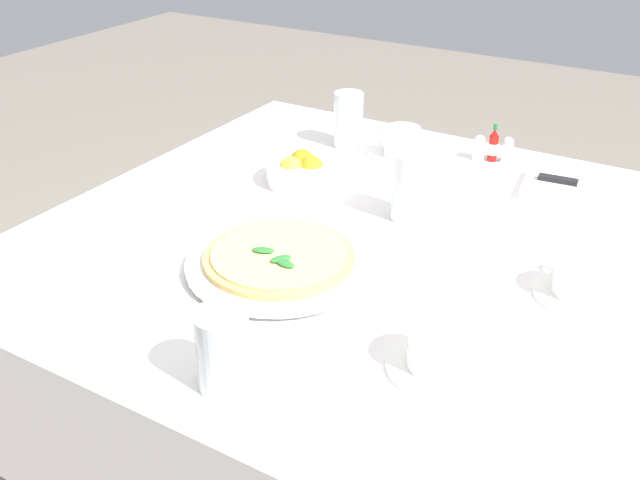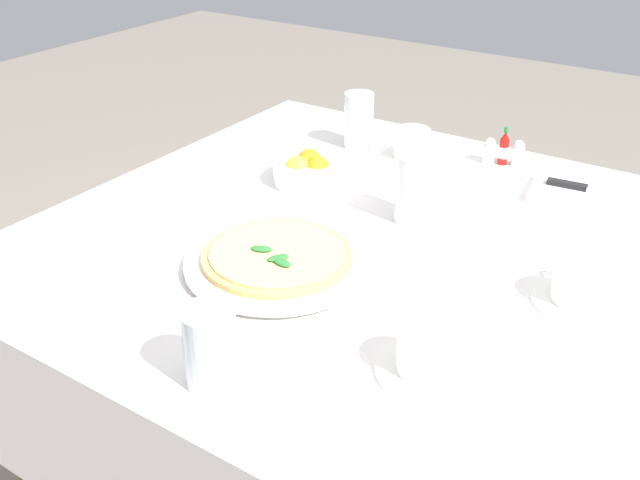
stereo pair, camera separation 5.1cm
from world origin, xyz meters
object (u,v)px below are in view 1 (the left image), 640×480
Objects in this scene: salt_shaker at (507,151)px; pepper_shaker at (479,149)px; coffee_cup_back_corner at (437,349)px; coffee_cup_far_left at (579,280)px; pizza_plate at (279,263)px; napkin_folded at (582,191)px; dinner_knife at (585,185)px; pizza at (279,256)px; coffee_cup_near_right at (402,144)px; water_glass_near_left at (223,354)px; water_glass_left_edge at (410,190)px; water_glass_far_right at (348,123)px; hot_sauce_bottle at (493,146)px; citrus_bowl at (303,170)px.

pepper_shaker is (-0.06, -0.02, 0.00)m from salt_shaker.
coffee_cup_back_corner is 0.29m from coffee_cup_far_left.
pizza_plate is 0.64m from napkin_folded.
coffee_cup_back_corner is 0.66× the size of dinner_knife.
pizza reaches higher than napkin_folded.
salt_shaker is at bearing 148.39° from dinner_knife.
coffee_cup_near_right is at bearing -154.68° from salt_shaker.
pepper_shaker reaches higher than pizza.
water_glass_left_edge reaches higher than water_glass_near_left.
pepper_shaker is at bearing -160.35° from salt_shaker.
water_glass_near_left is 0.86× the size of water_glass_left_edge.
coffee_cup_far_left is (0.12, 0.27, -0.00)m from coffee_cup_back_corner.
water_glass_far_right is at bearing 107.23° from pizza_plate.
dinner_knife is 0.23m from hot_sauce_bottle.
water_glass_far_right is 0.23m from citrus_bowl.
napkin_folded is at bearing 72.16° from water_glass_near_left.
pizza is at bearing -131.15° from napkin_folded.
coffee_cup_back_corner is 0.55× the size of napkin_folded.
pizza is 1.97× the size of water_glass_far_right.
dinner_knife is at bearing 101.39° from coffee_cup_far_left.
coffee_cup_near_right reaches higher than dinner_knife.
coffee_cup_near_right is at bearing 93.22° from pizza.
coffee_cup_far_left is at bearing -85.66° from napkin_folded.
citrus_bowl is (-0.24, 0.58, -0.02)m from water_glass_near_left.
citrus_bowl is at bearing -163.27° from napkin_folded.
water_glass_near_left is 0.89m from salt_shaker.
water_glass_near_left is 1.31× the size of hot_sauce_bottle.
citrus_bowl is 2.67× the size of salt_shaker.
coffee_cup_near_right is 1.59× the size of hot_sauce_bottle.
citrus_bowl is at bearing 115.20° from pizza.
coffee_cup_far_left and citrus_bowl have the same top height.
citrus_bowl is at bearing 112.64° from water_glass_near_left.
coffee_cup_far_left is at bearing 66.70° from coffee_cup_back_corner.
water_glass_far_right is at bearing 148.57° from coffee_cup_far_left.
citrus_bowl is at bearing -117.72° from coffee_cup_near_right.
water_glass_far_right is 0.97× the size of water_glass_left_edge.
hot_sauce_bottle reaches higher than coffee_cup_far_left.
pizza is 1.24× the size of dinner_knife.
coffee_cup_near_right reaches higher than napkin_folded.
water_glass_far_right is 0.52m from napkin_folded.
salt_shaker is at bearing 145.81° from napkin_folded.
salt_shaker is at bearing 19.65° from pepper_shaker.
water_glass_near_left reaches higher than dinner_knife.
coffee_cup_near_right is at bearing 98.97° from water_glass_near_left.
coffee_cup_back_corner reaches higher than napkin_folded.
coffee_cup_far_left is at bearing -54.30° from pepper_shaker.
coffee_cup_far_left is 0.53m from hot_sauce_bottle.
pizza_plate is 2.44× the size of water_glass_far_right.
water_glass_far_right reaches higher than salt_shaker.
coffee_cup_near_right is (-0.34, 0.63, 0.00)m from coffee_cup_back_corner.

